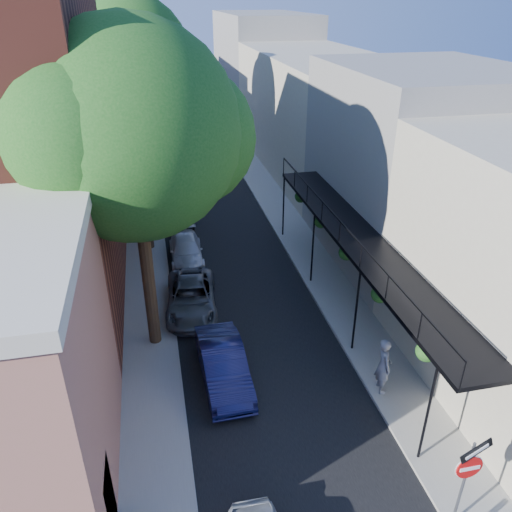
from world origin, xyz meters
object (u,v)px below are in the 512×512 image
oak_mid (143,109)px  pedestrian (384,365)px  parked_car_b (223,365)px  parked_car_d (186,250)px  oak_near (146,133)px  oak_far (140,58)px  sign_post (468,471)px  parked_car_e (180,211)px  parked_car_c (191,297)px

oak_mid → pedestrian: size_ratio=5.06×
oak_mid → pedestrian: 15.40m
parked_car_b → parked_car_d: parked_car_b is taller
oak_near → oak_far: oak_far is taller
sign_post → oak_mid: 19.14m
parked_car_e → oak_far: bearing=107.0°
parked_car_d → parked_car_e: 4.73m
oak_mid → parked_car_e: oak_mid is taller
oak_far → pedestrian: 23.64m
oak_near → parked_car_c: bearing=55.9°
oak_near → parked_car_e: 13.06m
oak_far → sign_post: bearing=-76.1°
oak_mid → parked_car_b: size_ratio=2.48×
oak_far → parked_car_c: 17.16m
sign_post → oak_far: 27.80m
sign_post → oak_near: 12.77m
sign_post → parked_car_e: size_ratio=0.74×
oak_near → parked_car_e: bearing=82.8°
oak_mid → pedestrian: (6.82, -12.47, -5.93)m
parked_car_c → parked_car_d: (0.17, 4.40, -0.05)m
parked_car_b → parked_car_e: parked_car_e is taller
oak_near → oak_far: bearing=90.0°
oak_near → oak_mid: (-0.05, 7.97, -0.82)m
parked_car_d → parked_car_e: parked_car_e is taller
sign_post → parked_car_c: (-5.38, 10.97, -1.43)m
oak_mid → oak_far: (0.06, 9.04, 1.20)m
parked_car_c → pedestrian: size_ratio=2.17×
oak_near → oak_mid: bearing=90.4°
sign_post → oak_mid: bearing=110.9°
sign_post → oak_far: (-6.51, 26.30, 6.22)m
sign_post → parked_car_c: bearing=116.1°
oak_mid → parked_car_c: 9.08m
oak_near → oak_mid: 8.01m
parked_car_c → parked_car_d: 4.41m
sign_post → oak_far: oak_far is taller
sign_post → parked_car_e: sign_post is taller
oak_near → parked_car_b: 7.95m
parked_car_e → oak_mid: bearing=-111.7°
pedestrian → parked_car_e: bearing=27.1°
sign_post → pedestrian: bearing=87.1°
sign_post → oak_far: bearing=103.9°
sign_post → parked_car_d: size_ratio=0.78×
parked_car_c → parked_car_e: parked_car_e is taller
oak_mid → oak_far: size_ratio=0.86×
parked_car_d → parked_car_c: bearing=-91.4°
parked_car_d → sign_post: bearing=-70.4°
sign_post → pedestrian: size_ratio=1.48×
oak_near → oak_far: size_ratio=0.96×
parked_car_d → pedestrian: bearing=-61.9°
sign_post → parked_car_b: 8.11m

